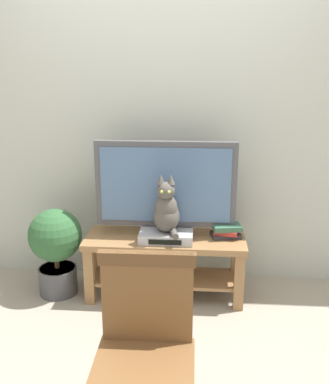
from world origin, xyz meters
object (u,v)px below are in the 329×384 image
(tv, at_px, (166,187))
(potted_plant, at_px, (56,246))
(wooden_chair, at_px, (145,342))
(book_stack, at_px, (226,231))
(tv_stand, at_px, (165,255))
(cat, at_px, (166,210))
(media_box, at_px, (166,235))

(tv, bearing_deg, potted_plant, -174.31)
(tv, xyz_separation_m, wooden_chair, (0.02, -1.41, -0.31))
(tv, bearing_deg, wooden_chair, -89.36)
(wooden_chair, bearing_deg, book_stack, 73.06)
(tv_stand, height_order, cat, cat)
(tv_stand, xyz_separation_m, cat, (0.01, -0.06, 0.37))
(tv, bearing_deg, media_box, -82.56)
(tv_stand, relative_size, media_box, 3.07)
(tv_stand, distance_m, potted_plant, 0.81)
(tv_stand, height_order, book_stack, book_stack)
(book_stack, bearing_deg, tv_stand, -175.01)
(wooden_chair, height_order, potted_plant, wooden_chair)
(media_box, distance_m, book_stack, 0.44)
(cat, relative_size, book_stack, 1.84)
(tv, distance_m, media_box, 0.35)
(wooden_chair, bearing_deg, cat, 90.09)
(wooden_chair, distance_m, potted_plant, 1.57)
(tv, height_order, potted_plant, tv)
(tv_stand, relative_size, book_stack, 5.04)
(wooden_chair, xyz_separation_m, potted_plant, (-0.82, 1.33, -0.14))
(tv, relative_size, media_box, 2.66)
(wooden_chair, bearing_deg, potted_plant, 121.71)
(potted_plant, bearing_deg, cat, -2.15)
(cat, xyz_separation_m, book_stack, (0.43, 0.10, -0.18))
(tv_stand, height_order, wooden_chair, wooden_chair)
(tv_stand, bearing_deg, potted_plant, -177.94)
(tv, height_order, media_box, tv)
(media_box, bearing_deg, cat, -85.34)
(wooden_chair, height_order, book_stack, wooden_chair)
(tv_stand, relative_size, potted_plant, 1.75)
(media_box, distance_m, cat, 0.19)
(cat, bearing_deg, tv_stand, 103.02)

